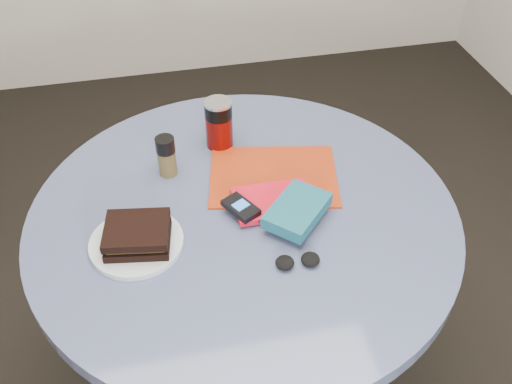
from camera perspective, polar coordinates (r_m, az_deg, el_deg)
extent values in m
plane|color=black|center=(1.92, -0.92, -18.20)|extent=(4.00, 4.00, 0.00)
cylinder|color=black|center=(1.91, -0.92, -17.98)|extent=(0.48, 0.48, 0.03)
cylinder|color=black|center=(1.61, -1.06, -11.61)|extent=(0.11, 0.11, 0.68)
cylinder|color=#3F4868|center=(1.34, -1.25, -2.41)|extent=(1.00, 1.00, 0.04)
cylinder|color=silver|center=(1.27, -11.85, -5.01)|extent=(0.21, 0.21, 0.01)
cube|color=black|center=(1.26, -11.68, -4.67)|extent=(0.15, 0.14, 0.02)
cube|color=#3A2C16|center=(1.25, -11.77, -4.21)|extent=(0.13, 0.12, 0.01)
cube|color=black|center=(1.24, -11.86, -3.73)|extent=(0.15, 0.14, 0.02)
cylinder|color=#590704|center=(1.50, -3.69, 6.13)|extent=(0.07, 0.07, 0.09)
cylinder|color=black|center=(1.46, -3.80, 8.16)|extent=(0.07, 0.07, 0.04)
cylinder|color=silver|center=(1.45, -3.84, 8.88)|extent=(0.07, 0.07, 0.01)
cylinder|color=#504222|center=(1.42, -8.86, 2.95)|extent=(0.05, 0.05, 0.07)
cylinder|color=black|center=(1.39, -9.09, 4.68)|extent=(0.05, 0.05, 0.04)
cube|color=maroon|center=(1.42, 1.75, 1.61)|extent=(0.35, 0.29, 0.01)
cube|color=red|center=(1.33, 1.74, -0.95)|extent=(0.18, 0.12, 0.02)
cube|color=#134B5D|center=(1.28, 4.15, -1.85)|extent=(0.18, 0.18, 0.03)
cube|color=black|center=(1.29, -1.54, -1.56)|extent=(0.09, 0.10, 0.01)
cube|color=blue|center=(1.29, -1.54, -1.30)|extent=(0.04, 0.04, 0.00)
ellipsoid|color=black|center=(1.20, 2.90, -7.08)|extent=(0.04, 0.04, 0.02)
ellipsoid|color=black|center=(1.21, 5.46, -6.72)|extent=(0.04, 0.04, 0.02)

